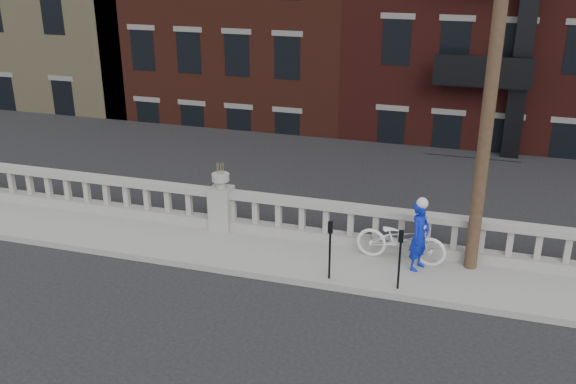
% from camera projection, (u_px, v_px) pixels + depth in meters
% --- Properties ---
extents(ground, '(120.00, 120.00, 0.00)m').
position_uv_depth(ground, '(149.00, 311.00, 13.10)').
color(ground, black).
rests_on(ground, ground).
extents(sidewalk, '(32.00, 2.20, 0.15)m').
position_uv_depth(sidewalk, '(208.00, 246.00, 15.74)').
color(sidewalk, '#98968D').
rests_on(sidewalk, ground).
extents(balustrade, '(28.00, 0.34, 1.03)m').
position_uv_depth(balustrade, '(222.00, 210.00, 16.38)').
color(balustrade, '#98968D').
rests_on(balustrade, sidewalk).
extents(planter_pedestal, '(0.55, 0.55, 1.76)m').
position_uv_depth(planter_pedestal, '(222.00, 203.00, 16.31)').
color(planter_pedestal, '#98968D').
rests_on(planter_pedestal, sidewalk).
extents(lower_level, '(80.00, 44.00, 20.80)m').
position_uv_depth(lower_level, '(375.00, 33.00, 32.47)').
color(lower_level, '#605E59').
rests_on(lower_level, ground).
extents(utility_pole, '(1.60, 0.28, 10.00)m').
position_uv_depth(utility_pole, '(497.00, 39.00, 12.69)').
color(utility_pole, '#422D1E').
rests_on(utility_pole, sidewalk).
extents(parking_meter_b, '(0.10, 0.09, 1.36)m').
position_uv_depth(parking_meter_b, '(330.00, 244.00, 13.76)').
color(parking_meter_b, black).
rests_on(parking_meter_b, sidewalk).
extents(parking_meter_c, '(0.10, 0.09, 1.36)m').
position_uv_depth(parking_meter_c, '(400.00, 253.00, 13.36)').
color(parking_meter_c, black).
rests_on(parking_meter_c, sidewalk).
extents(bicycle, '(2.11, 0.85, 1.09)m').
position_uv_depth(bicycle, '(401.00, 239.00, 14.65)').
color(bicycle, white).
rests_on(bicycle, sidewalk).
extents(cyclist, '(0.58, 0.69, 1.61)m').
position_uv_depth(cyclist, '(420.00, 236.00, 14.21)').
color(cyclist, '#0B1FB3').
rests_on(cyclist, sidewalk).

